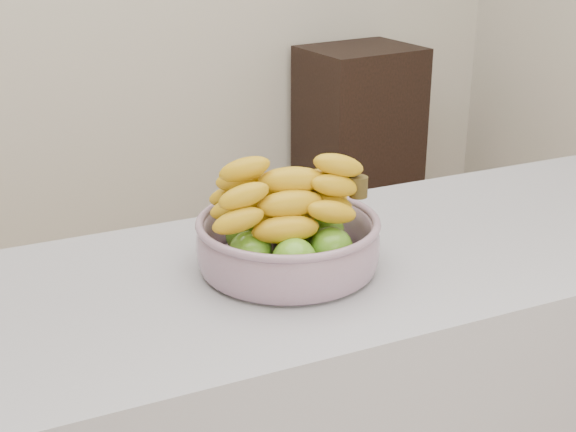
# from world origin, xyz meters

# --- Properties ---
(cabinet) EXTENTS (0.54, 0.45, 0.89)m
(cabinet) POSITION_xyz_m (1.21, 1.78, 0.45)
(cabinet) COLOR black
(cabinet) RESTS_ON ground
(fruit_bowl) EXTENTS (0.33, 0.33, 0.19)m
(fruit_bowl) POSITION_xyz_m (-0.05, -0.17, 0.96)
(fruit_bowl) COLOR #A3ADC4
(fruit_bowl) RESTS_ON counter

